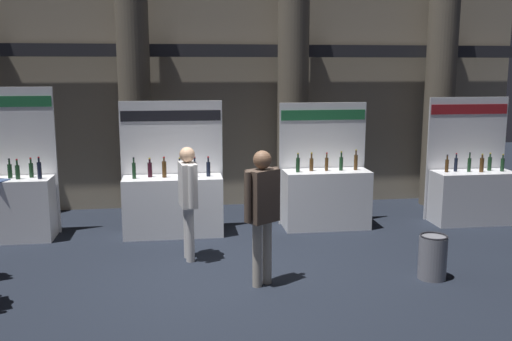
{
  "coord_description": "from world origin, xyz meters",
  "views": [
    {
      "loc": [
        -0.74,
        -7.22,
        2.83
      ],
      "look_at": [
        0.43,
        1.14,
        1.28
      ],
      "focal_mm": 39.61,
      "sensor_mm": 36.0,
      "label": 1
    }
  ],
  "objects": [
    {
      "name": "hall_colonnade",
      "position": [
        0.0,
        4.17,
        2.79
      ],
      "size": [
        12.7,
        1.07,
        5.73
      ],
      "color": "tan",
      "rests_on": "ground_plane"
    },
    {
      "name": "exhibitor_booth_2",
      "position": [
        1.86,
        2.34,
        0.6
      ],
      "size": [
        1.59,
        0.66,
        2.21
      ],
      "color": "white",
      "rests_on": "ground_plane"
    },
    {
      "name": "exhibitor_booth_0",
      "position": [
        -3.58,
        2.35,
        0.63
      ],
      "size": [
        1.58,
        0.71,
        2.51
      ],
      "color": "white",
      "rests_on": "ground_plane"
    },
    {
      "name": "visitor_2",
      "position": [
        0.32,
        -0.24,
        1.09
      ],
      "size": [
        0.49,
        0.43,
        1.79
      ],
      "rotation": [
        0.0,
        0.0,
        0.6
      ],
      "color": "#ADA393",
      "rests_on": "ground_plane"
    },
    {
      "name": "visitor_4",
      "position": [
        -0.61,
        0.9,
        1.02
      ],
      "size": [
        0.28,
        0.59,
        1.7
      ],
      "rotation": [
        0.0,
        0.0,
        4.86
      ],
      "color": "silver",
      "rests_on": "ground_plane"
    },
    {
      "name": "exhibitor_booth_1",
      "position": [
        -0.84,
        2.26,
        0.6
      ],
      "size": [
        1.75,
        0.66,
        2.27
      ],
      "color": "white",
      "rests_on": "ground_plane"
    },
    {
      "name": "ground_plane",
      "position": [
        0.0,
        0.0,
        0.0
      ],
      "size": [
        25.4,
        25.4,
        0.0
      ],
      "primitive_type": "plane",
      "color": "black"
    },
    {
      "name": "exhibitor_booth_3",
      "position": [
        4.59,
        2.26,
        0.58
      ],
      "size": [
        1.53,
        0.66,
        2.29
      ],
      "color": "white",
      "rests_on": "ground_plane"
    },
    {
      "name": "trash_bin",
      "position": [
        2.64,
        -0.33,
        0.31
      ],
      "size": [
        0.38,
        0.38,
        0.61
      ],
      "color": "slate",
      "rests_on": "ground_plane"
    }
  ]
}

